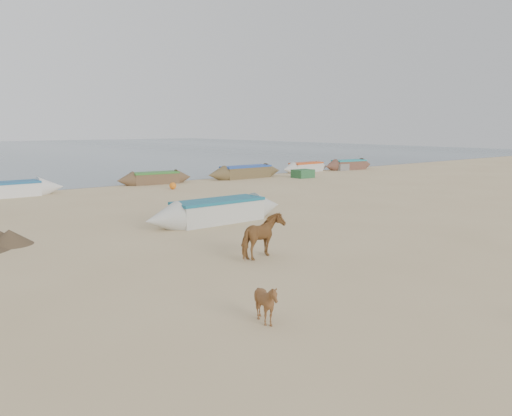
{
  "coord_description": "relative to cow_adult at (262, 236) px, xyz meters",
  "views": [
    {
      "loc": [
        -11.19,
        -10.23,
        3.96
      ],
      "look_at": [
        0.0,
        4.0,
        1.0
      ],
      "focal_mm": 35.0,
      "sensor_mm": 36.0,
      "label": 1
    }
  ],
  "objects": [
    {
      "name": "ground",
      "position": [
        1.91,
        -1.26,
        -0.67
      ],
      "size": [
        140.0,
        140.0,
        0.0
      ],
      "primitive_type": "plane",
      "color": "tan",
      "rests_on": "ground"
    },
    {
      "name": "waterline_canoes",
      "position": [
        5.16,
        19.33,
        -0.23
      ],
      "size": [
        58.23,
        4.33,
        0.97
      ],
      "color": "brown",
      "rests_on": "ground"
    },
    {
      "name": "cow_adult",
      "position": [
        0.0,
        0.0,
        0.0
      ],
      "size": [
        1.72,
        1.13,
        1.34
      ],
      "primitive_type": "imported",
      "rotation": [
        0.0,
        0.0,
        1.85
      ],
      "color": "brown",
      "rests_on": "ground"
    },
    {
      "name": "near_canoe",
      "position": [
        2.16,
        5.61,
        -0.18
      ],
      "size": [
        6.73,
        1.45,
        0.97
      ],
      "primitive_type": null,
      "rotation": [
        0.0,
        0.0,
        0.02
      ],
      "color": "beige",
      "rests_on": "ground"
    },
    {
      "name": "calf_front",
      "position": [
        -3.18,
        -4.07,
        -0.23
      ],
      "size": [
        1.06,
        1.03,
        0.88
      ],
      "primitive_type": "imported",
      "rotation": [
        0.0,
        0.0,
        -1.01
      ],
      "color": "brown",
      "rests_on": "ground"
    },
    {
      "name": "beach_clutter",
      "position": [
        6.51,
        18.41,
        -0.37
      ],
      "size": [
        47.94,
        5.22,
        0.64
      ],
      "color": "#2A5F39",
      "rests_on": "ground"
    }
  ]
}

